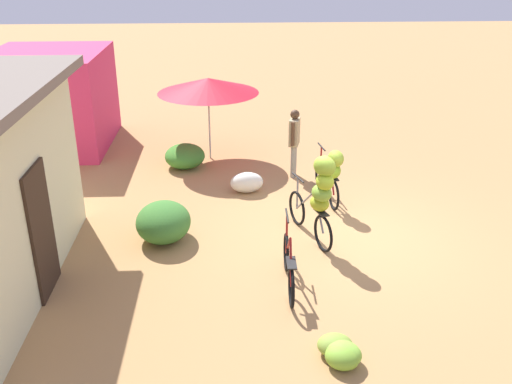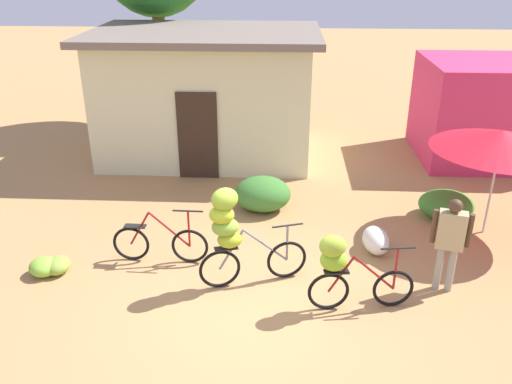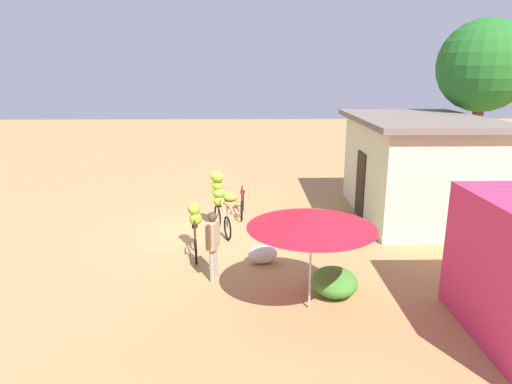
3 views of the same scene
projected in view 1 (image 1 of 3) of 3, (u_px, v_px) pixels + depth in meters
ground_plane at (335, 236)px, 10.35m from camera, size 60.00×60.00×0.00m
shop_pink at (51, 100)px, 14.54m from camera, size 3.20×2.80×2.42m
hedge_bush_front_left at (163, 222)px, 10.09m from camera, size 1.14×0.97×0.69m
hedge_bush_front_right at (185, 156)px, 13.43m from camera, size 1.07×0.94×0.54m
market_umbrella at (208, 85)px, 13.35m from camera, size 2.40×2.40×1.99m
bicycle_leftmost at (289, 266)px, 8.70m from camera, size 1.63×0.15×0.98m
bicycle_near_pile at (319, 193)px, 9.65m from camera, size 1.67×0.69×1.69m
bicycle_center_loaded at (331, 172)px, 11.26m from camera, size 1.57×0.38×1.23m
banana_pile_on_ground at (340, 352)px, 7.20m from camera, size 0.72×0.62×0.28m
produce_sack at (247, 182)px, 12.08m from camera, size 0.52×0.75×0.44m
person_vendor at (294, 136)px, 12.63m from camera, size 0.56×0.29×1.55m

